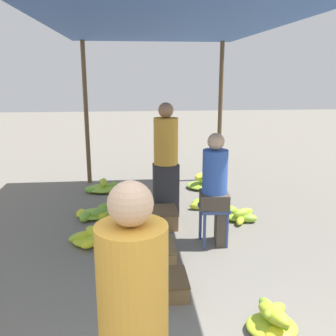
{
  "coord_description": "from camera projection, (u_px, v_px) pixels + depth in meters",
  "views": [
    {
      "loc": [
        -0.44,
        -1.14,
        2.04
      ],
      "look_at": [
        0.0,
        3.29,
        0.92
      ],
      "focal_mm": 40.0,
      "sensor_mm": 36.0,
      "label": 1
    }
  ],
  "objects": [
    {
      "name": "canopy_post_back_right",
      "position": [
        220.0,
        113.0,
        7.14
      ],
      "size": [
        0.08,
        0.08,
        2.62
      ],
      "primitive_type": "cylinder",
      "color": "brown",
      "rests_on": "ground"
    },
    {
      "name": "shopper_walking_mid",
      "position": [
        166.0,
        158.0,
        5.42
      ],
      "size": [
        0.38,
        0.38,
        1.65
      ],
      "color": "#2D2D33",
      "rests_on": "ground"
    },
    {
      "name": "banana_pile_left_2",
      "position": [
        104.0,
        187.0,
        6.69
      ],
      "size": [
        0.66,
        0.52,
        0.23
      ],
      "color": "#72B238",
      "rests_on": "ground"
    },
    {
      "name": "canopy_tarp",
      "position": [
        170.0,
        16.0,
        3.99
      ],
      "size": [
        2.92,
        6.0,
        0.04
      ],
      "primitive_type": "cube",
      "color": "#33569E",
      "rests_on": "canopy_post_front_left"
    },
    {
      "name": "crate_near",
      "position": [
        165.0,
        285.0,
        3.56
      ],
      "size": [
        0.43,
        0.43,
        0.17
      ],
      "color": "brown",
      "rests_on": "ground"
    },
    {
      "name": "vendor_seated",
      "position": [
        216.0,
        187.0,
        4.46
      ],
      "size": [
        0.38,
        0.38,
        1.38
      ],
      "color": "#4C4238",
      "rests_on": "ground"
    },
    {
      "name": "canopy_post_back_left",
      "position": [
        86.0,
        115.0,
        6.9
      ],
      "size": [
        0.08,
        0.08,
        2.62
      ],
      "primitive_type": "cylinder",
      "color": "brown",
      "rests_on": "ground"
    },
    {
      "name": "banana_pile_left_0",
      "position": [
        89.0,
        239.0,
        4.59
      ],
      "size": [
        0.49,
        0.5,
        0.22
      ],
      "color": "#B8CE2B",
      "rests_on": "ground"
    },
    {
      "name": "crate_far",
      "position": [
        153.0,
        251.0,
        4.24
      ],
      "size": [
        0.5,
        0.5,
        0.16
      ],
      "color": "#9E7A4C",
      "rests_on": "ground"
    },
    {
      "name": "crate_mid",
      "position": [
        160.0,
        217.0,
        5.15
      ],
      "size": [
        0.48,
        0.48,
        0.23
      ],
      "color": "olive",
      "rests_on": "ground"
    },
    {
      "name": "vendor_foreground",
      "position": [
        134.0,
        332.0,
        1.81
      ],
      "size": [
        0.37,
        0.37,
        1.59
      ],
      "color": "#384766",
      "rests_on": "ground"
    },
    {
      "name": "banana_pile_right_0",
      "position": [
        273.0,
        321.0,
        3.01
      ],
      "size": [
        0.42,
        0.43,
        0.24
      ],
      "color": "yellow",
      "rests_on": "ground"
    },
    {
      "name": "banana_pile_right_2",
      "position": [
        210.0,
        203.0,
        5.9
      ],
      "size": [
        0.62,
        0.57,
        0.18
      ],
      "color": "#8BBC33",
      "rests_on": "ground"
    },
    {
      "name": "stool",
      "position": [
        214.0,
        214.0,
        4.54
      ],
      "size": [
        0.34,
        0.34,
        0.48
      ],
      "color": "#384C84",
      "rests_on": "ground"
    },
    {
      "name": "banana_pile_right_3",
      "position": [
        205.0,
        183.0,
        6.85
      ],
      "size": [
        0.64,
        0.66,
        0.29
      ],
      "color": "yellow",
      "rests_on": "ground"
    },
    {
      "name": "banana_pile_right_1",
      "position": [
        239.0,
        215.0,
        5.37
      ],
      "size": [
        0.48,
        0.6,
        0.19
      ],
      "color": "#7AB536",
      "rests_on": "ground"
    },
    {
      "name": "banana_pile_left_1",
      "position": [
        94.0,
        214.0,
        5.44
      ],
      "size": [
        0.53,
        0.59,
        0.18
      ],
      "color": "yellow",
      "rests_on": "ground"
    }
  ]
}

